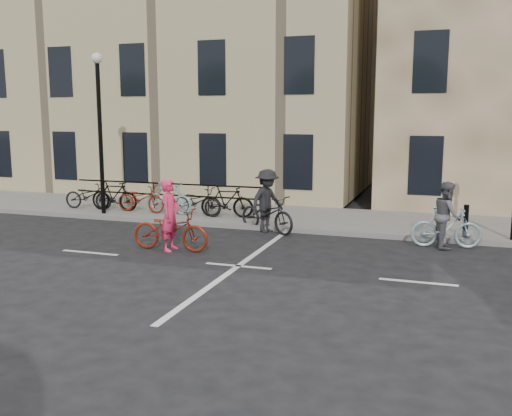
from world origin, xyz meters
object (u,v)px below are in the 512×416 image
(lamp_post, at_px, (99,113))
(cyclist_pink, at_px, (170,226))
(cyclist_grey, at_px, (447,221))
(cyclist_dark, at_px, (267,208))

(lamp_post, distance_m, cyclist_pink, 6.24)
(lamp_post, relative_size, cyclist_grey, 2.84)
(lamp_post, xyz_separation_m, cyclist_dark, (5.96, -0.50, -2.75))
(lamp_post, distance_m, cyclist_grey, 11.39)
(lamp_post, xyz_separation_m, cyclist_pink, (4.31, -3.50, -2.85))
(cyclist_pink, bearing_deg, cyclist_grey, -70.56)
(lamp_post, height_order, cyclist_grey, lamp_post)
(cyclist_grey, distance_m, cyclist_dark, 5.07)
(cyclist_dark, bearing_deg, lamp_post, 112.76)
(lamp_post, height_order, cyclist_dark, lamp_post)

